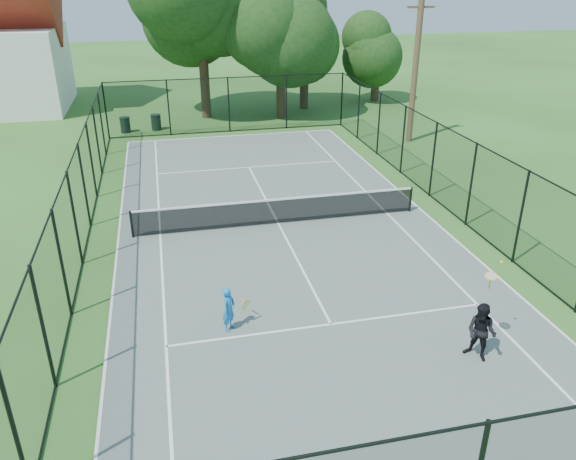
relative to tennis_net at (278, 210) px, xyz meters
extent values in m
plane|color=#2D531C|center=(0.00, 0.00, -0.58)|extent=(120.00, 120.00, 0.00)
cube|color=slate|center=(0.00, 0.00, -0.55)|extent=(11.00, 24.00, 0.06)
cylinder|color=black|center=(-5.00, 0.00, -0.04)|extent=(0.08, 0.08, 0.95)
cylinder|color=black|center=(5.00, 0.00, -0.04)|extent=(0.08, 0.08, 0.95)
cube|color=black|center=(0.00, 0.00, -0.04)|extent=(10.00, 0.03, 0.88)
cube|color=white|center=(0.00, 0.00, 0.40)|extent=(10.00, 0.05, 0.06)
cylinder|color=#332114|center=(-0.93, 16.72, 1.59)|extent=(0.56, 0.56, 4.33)
sphere|color=#153411|center=(-0.93, 16.72, 5.71)|extent=(7.82, 7.82, 7.82)
cylinder|color=#332114|center=(3.51, 15.65, 1.26)|extent=(0.56, 0.56, 3.68)
sphere|color=#153411|center=(3.51, 15.65, 4.76)|extent=(6.61, 6.61, 6.61)
cylinder|color=#332114|center=(5.51, 17.81, 1.08)|extent=(0.56, 0.56, 3.32)
sphere|color=#153411|center=(5.51, 17.81, 4.06)|extent=(5.27, 5.27, 5.27)
cylinder|color=#332114|center=(10.87, 19.01, 0.58)|extent=(0.56, 0.56, 2.31)
sphere|color=#153411|center=(10.87, 19.01, 2.74)|extent=(4.03, 4.03, 4.03)
cylinder|color=black|center=(-5.67, 14.12, -0.17)|extent=(0.54, 0.54, 0.82)
cylinder|color=black|center=(-5.67, 14.12, 0.26)|extent=(0.58, 0.58, 0.05)
cylinder|color=black|center=(-3.99, 14.33, -0.17)|extent=(0.54, 0.54, 0.82)
cylinder|color=black|center=(-3.99, 14.33, 0.27)|extent=(0.58, 0.58, 0.05)
cylinder|color=#4C3823|center=(8.98, 9.00, 3.06)|extent=(0.30, 0.30, 7.27)
cube|color=#4C3823|center=(8.98, 9.00, 6.04)|extent=(1.40, 0.10, 0.10)
imported|color=#1673C0|center=(-2.53, -6.02, 0.07)|extent=(0.48, 0.51, 1.17)
torus|color=gold|center=(-2.08, -5.87, 0.03)|extent=(0.27, 0.18, 0.29)
cylinder|color=silver|center=(-2.08, -5.87, 0.03)|extent=(0.23, 0.15, 0.25)
imported|color=black|center=(2.91, -8.46, 0.19)|extent=(0.85, 0.88, 1.43)
torus|color=gold|center=(3.16, -8.11, 1.43)|extent=(0.30, 0.28, 0.14)
cylinder|color=silver|center=(3.16, -8.11, 1.43)|extent=(0.26, 0.24, 0.11)
sphere|color=#CCE526|center=(3.46, -7.97, 1.68)|extent=(0.07, 0.07, 0.07)
camera|label=1|loc=(-3.73, -17.75, 7.65)|focal=35.00mm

